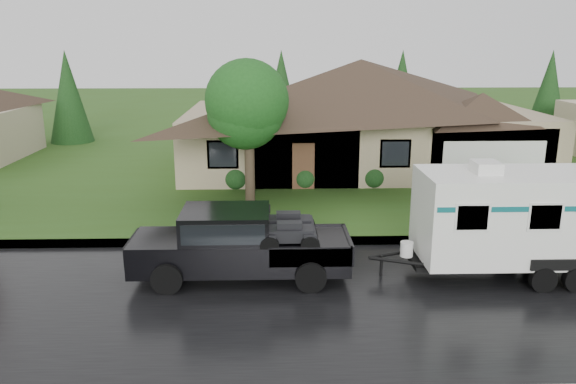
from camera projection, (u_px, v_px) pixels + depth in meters
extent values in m
plane|color=#30541A|center=(361.00, 269.00, 16.86)|extent=(140.00, 140.00, 0.00)
cube|color=black|center=(372.00, 298.00, 14.92)|extent=(140.00, 8.00, 0.01)
cube|color=gray|center=(351.00, 241.00, 19.01)|extent=(140.00, 0.50, 0.15)
cube|color=#30541A|center=(319.00, 163.00, 31.33)|extent=(140.00, 26.00, 0.15)
cube|color=tan|center=(359.00, 138.00, 30.01)|extent=(18.00, 10.00, 3.00)
pyramid|color=#35261D|center=(361.00, 59.00, 28.95)|extent=(19.44, 10.80, 2.60)
cube|color=tan|center=(478.00, 150.00, 27.30)|extent=(5.76, 4.00, 2.70)
cylinder|color=#382B1E|center=(250.00, 176.00, 22.55)|extent=(0.40, 0.40, 2.48)
sphere|color=#21601F|center=(249.00, 108.00, 21.85)|extent=(3.43, 3.43, 3.43)
sphere|color=#143814|center=(236.00, 177.00, 25.55)|extent=(1.00, 1.00, 1.00)
sphere|color=#143814|center=(305.00, 177.00, 25.64)|extent=(1.00, 1.00, 1.00)
sphere|color=#143814|center=(373.00, 176.00, 25.73)|extent=(1.00, 1.00, 1.00)
sphere|color=#143814|center=(441.00, 176.00, 25.81)|extent=(1.00, 1.00, 1.00)
sphere|color=#143814|center=(509.00, 175.00, 25.90)|extent=(1.00, 1.00, 1.00)
cube|color=black|center=(241.00, 251.00, 16.03)|extent=(6.12, 2.04, 0.88)
cube|color=black|center=(161.00, 243.00, 15.90)|extent=(1.63, 1.99, 0.36)
cube|color=black|center=(226.00, 226.00, 15.82)|extent=(2.45, 1.92, 0.92)
cube|color=black|center=(226.00, 224.00, 15.80)|extent=(2.24, 1.96, 0.56)
cube|color=black|center=(308.00, 244.00, 16.03)|extent=(2.24, 1.94, 0.06)
cylinder|color=black|center=(167.00, 278.00, 15.11)|extent=(0.86, 0.33, 0.86)
cylinder|color=black|center=(179.00, 252.00, 17.04)|extent=(0.86, 0.33, 0.86)
cylinder|color=black|center=(311.00, 277.00, 15.21)|extent=(0.86, 0.33, 0.86)
cylinder|color=black|center=(306.00, 250.00, 17.14)|extent=(0.86, 0.33, 0.86)
cube|color=white|center=(545.00, 215.00, 16.01)|extent=(7.14, 2.45, 2.50)
cube|color=black|center=(539.00, 261.00, 16.37)|extent=(7.55, 1.22, 0.14)
cube|color=#0D5B61|center=(547.00, 196.00, 15.87)|extent=(6.99, 2.47, 0.14)
cube|color=white|center=(486.00, 167.00, 15.59)|extent=(0.71, 0.82, 0.33)
cylinder|color=black|center=(543.00, 279.00, 15.21)|extent=(0.71, 0.24, 0.71)
cylinder|color=black|center=(507.00, 248.00, 17.53)|extent=(0.71, 0.24, 0.71)
cylinder|color=black|center=(576.00, 279.00, 15.23)|extent=(0.71, 0.24, 0.71)
cylinder|color=black|center=(536.00, 248.00, 17.56)|extent=(0.71, 0.24, 0.71)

